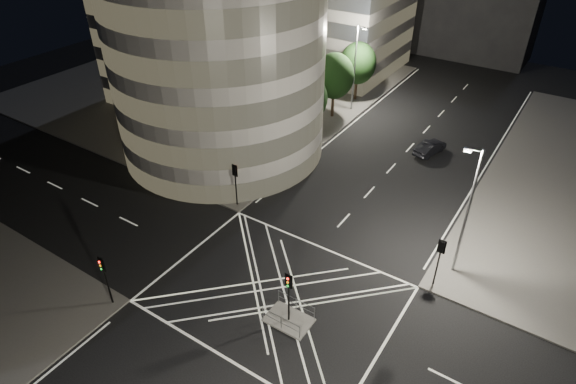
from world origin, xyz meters
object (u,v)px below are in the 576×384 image
Objects in this scene: traffic_signal_fr at (440,254)px; traffic_signal_island at (289,289)px; traffic_signal_fl at (235,177)px; street_lamp_left_far at (355,66)px; traffic_signal_nl at (104,272)px; central_island at (289,320)px; street_lamp_left_near at (264,124)px; street_lamp_right_far at (467,210)px; sedan at (430,148)px.

traffic_signal_island is at bearing -129.33° from traffic_signal_fr.
traffic_signal_island is (10.80, -8.30, 0.00)m from traffic_signal_fl.
street_lamp_left_far reaches higher than traffic_signal_fr.
traffic_signal_fr is (17.60, 13.60, 0.00)m from traffic_signal_nl.
central_island is 12.36m from traffic_signal_nl.
street_lamp_left_near is at bearing 164.08° from traffic_signal_fr.
street_lamp_left_near is (-0.64, 5.20, 2.63)m from traffic_signal_fl.
traffic_signal_fl is (-10.80, 8.30, 2.84)m from central_island.
street_lamp_left_far is at bearing 128.17° from traffic_signal_fr.
traffic_signal_island is at bearing -125.30° from street_lamp_right_far.
street_lamp_left_far is (-18.24, 23.20, 2.63)m from traffic_signal_fr.
traffic_signal_fl is at bearing 73.00° from sedan.
street_lamp_left_near is 1.00× the size of street_lamp_right_far.
traffic_signal_nl is (0.00, -13.60, 0.00)m from traffic_signal_fl.
traffic_signal_nl and traffic_signal_fr have the same top height.
central_island is at bearing -37.54° from traffic_signal_fl.
traffic_signal_nl is 12.03m from traffic_signal_island.
sedan is at bearing 89.82° from central_island.
sedan is at bearing 48.26° from street_lamp_left_near.
street_lamp_left_near reaches higher than traffic_signal_fl.
sedan is (0.08, 26.41, 0.60)m from central_island.
traffic_signal_fl is 1.00× the size of traffic_signal_nl.
street_lamp_left_far is 13.50m from sedan.
central_island is 26.42m from sedan.
central_island is at bearing 0.00° from traffic_signal_island.
traffic_signal_fr is at bearing -15.92° from street_lamp_left_near.
street_lamp_left_near and street_lamp_right_far have the same top height.
street_lamp_right_far is 18.19m from sedan.
traffic_signal_nl is 33.60m from sedan.
traffic_signal_fl and traffic_signal_fr have the same top height.
street_lamp_left_far is at bearing 90.99° from traffic_signal_nl.
street_lamp_left_near reaches higher than traffic_signal_island.
traffic_signal_fr is at bearing -51.83° from street_lamp_left_far.
central_island is 0.75× the size of traffic_signal_fl.
street_lamp_left_near and street_lamp_left_far have the same top height.
street_lamp_left_far is 1.00× the size of street_lamp_right_far.
traffic_signal_island is at bearing 0.00° from central_island.
traffic_signal_nl is 0.98× the size of sedan.
street_lamp_right_far is (7.44, 10.50, 2.63)m from traffic_signal_island.
street_lamp_left_near is at bearing 91.94° from traffic_signal_nl.
traffic_signal_nl is 0.40× the size of street_lamp_right_far.
traffic_signal_nl is 0.40× the size of street_lamp_left_far.
street_lamp_left_far is at bearing 131.94° from street_lamp_right_far.
street_lamp_right_far reaches higher than traffic_signal_fr.
traffic_signal_nl is at bearing -90.00° from traffic_signal_fl.
traffic_signal_fr is at bearing 50.67° from traffic_signal_island.
sedan is (11.52, 12.91, -4.87)m from street_lamp_left_near.
traffic_signal_fr is 1.00× the size of traffic_signal_island.
street_lamp_right_far is (18.24, 15.80, 2.63)m from traffic_signal_nl.
street_lamp_right_far is at bearing -48.06° from street_lamp_left_far.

